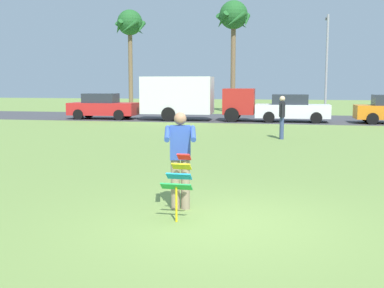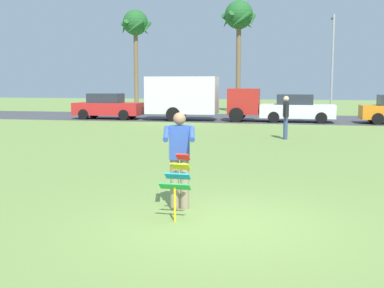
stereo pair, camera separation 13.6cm
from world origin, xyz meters
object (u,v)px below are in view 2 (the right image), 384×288
Objects in this scene: person_kite_flyer at (180,157)px; kite_held at (178,178)px; palm_tree_right_near at (239,20)px; parked_car_red at (108,107)px; person_walker_near at (286,116)px; parked_car_white at (297,109)px; parked_truck_red_cab at (196,97)px; palm_tree_left_near at (135,27)px; streetlight_pole at (332,58)px.

person_kite_flyer reaches higher than kite_held.
parked_car_red is at bearing -131.32° from palm_tree_right_near.
kite_held is at bearing -78.62° from person_kite_flyer.
person_kite_flyer and person_walker_near have the same top height.
parked_car_white is at bearing -61.29° from palm_tree_right_near.
parked_truck_red_cab reaches higher than person_walker_near.
parked_truck_red_cab is 5.97m from parked_car_white.
kite_held is 34.53m from palm_tree_left_near.
person_kite_flyer is 20.78m from parked_truck_red_cab.
person_walker_near is at bearing -92.15° from parked_car_white.
palm_tree_left_near is 4.80× the size of person_walker_near.
palm_tree_right_near is at bearing 95.47° from kite_held.
person_walker_near reaches higher than kite_held.
parked_car_red and parked_car_white have the same top height.
streetlight_pole is at bearing 28.37° from parked_car_red.
parked_car_red is 2.45× the size of person_walker_near.
palm_tree_left_near reaches higher than parked_car_red.
kite_held is at bearing -94.53° from parked_car_white.
palm_tree_left_near is (-11.68, 31.22, 5.95)m from person_kite_flyer.
person_walker_near is at bearing -76.33° from palm_tree_right_near.
kite_held is 28.94m from streetlight_pole.
palm_tree_left_near reaches higher than kite_held.
palm_tree_left_near reaches higher than parked_truck_red_cab.
palm_tree_right_near is at bearing -16.88° from palm_tree_left_near.
palm_tree_right_near is (7.14, 8.13, 6.13)m from parked_car_red.
person_walker_near is (1.33, 12.17, 0.24)m from kite_held.
parked_truck_red_cab is 0.97× the size of streetlight_pole.
palm_tree_left_near is at bearing 167.92° from streetlight_pole.
parked_car_red is at bearing 115.33° from kite_held.
person_walker_near is (-0.33, -8.82, 0.16)m from parked_car_white.
kite_held is at bearing -96.24° from person_walker_near.
parked_car_white is 0.60× the size of streetlight_pole.
palm_tree_left_near is 1.00× the size of palm_tree_right_near.
streetlight_pole is at bearing 80.91° from person_walker_near.
streetlight_pole reaches higher than parked_car_red.
parked_car_red is 14.31m from person_walker_near.
person_walker_near is at bearing -38.05° from parked_car_red.
person_kite_flyer is at bearing -95.02° from parked_car_white.
parked_car_red is 0.61× the size of streetlight_pole.
kite_held is 0.16× the size of parked_truck_red_cab.
parked_car_red is (-9.81, 20.36, -0.18)m from person_kite_flyer.
parked_car_white is 0.51× the size of palm_tree_left_near.
parked_car_white is at bearing -106.92° from streetlight_pole.
palm_tree_left_near reaches higher than person_walker_near.
palm_tree_right_near reaches higher than parked_car_white.
parked_car_red is 12.44m from palm_tree_right_near.
streetlight_pole is (15.75, -3.37, -2.91)m from palm_tree_left_near.
parked_car_red is (-9.93, 20.99, 0.08)m from kite_held.
kite_held is 21.43m from parked_truck_red_cab.
person_kite_flyer is 0.41× the size of parked_car_white.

